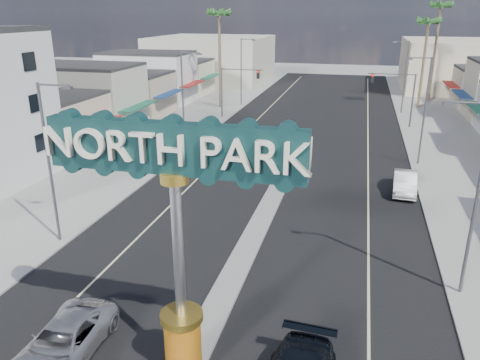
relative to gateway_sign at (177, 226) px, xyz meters
The scene contains 23 objects.
ground 28.64m from the gateway_sign, 90.00° to the left, with size 160.00×160.00×0.00m, color gray.
road 28.64m from the gateway_sign, 90.00° to the left, with size 20.00×120.00×0.01m, color black.
median_island 13.37m from the gateway_sign, 90.00° to the left, with size 1.30×30.00×0.16m, color gray.
sidewalk_left 31.87m from the gateway_sign, 116.55° to the left, with size 8.00×120.00×0.12m, color gray.
sidewalk_right 31.87m from the gateway_sign, 63.45° to the left, with size 8.00×120.00×0.12m, color gray.
storefront_row_left 47.62m from the gateway_sign, 120.33° to the left, with size 12.00×42.00×6.00m, color beige.
backdrop_far_left 76.29m from the gateway_sign, 106.77° to the left, with size 20.00×20.00×8.00m, color #B7B29E.
backdrop_far_right 76.29m from the gateway_sign, 73.23° to the left, with size 20.00×20.00×8.00m, color beige.
gateway_sign is the anchor object (origin of this frame).
traffic_signal_left 43.04m from the gateway_sign, 102.33° to the left, with size 5.09×0.45×6.00m.
traffic_signal_right 43.04m from the gateway_sign, 77.67° to the left, with size 5.09×0.45×6.00m.
streetlight_l_near 13.19m from the gateway_sign, 142.45° to the left, with size 2.03×0.22×9.00m.
streetlight_l_mid 29.91m from the gateway_sign, 110.42° to the left, with size 2.03×0.22×9.00m.
streetlight_l_far 51.10m from the gateway_sign, 101.78° to the left, with size 2.03×0.22×9.00m.
streetlight_r_near 13.19m from the gateway_sign, 37.55° to the left, with size 2.03×0.22×9.00m.
streetlight_r_mid 29.91m from the gateway_sign, 69.58° to the left, with size 2.03×0.22×9.00m.
streetlight_r_far 51.10m from the gateway_sign, 78.22° to the left, with size 2.03×0.22×9.00m.
palm_left_far 50.06m from the gateway_sign, 105.15° to the left, with size 2.60×2.60×13.10m.
palm_right_mid 55.76m from the gateway_sign, 76.47° to the left, with size 2.60×2.60×12.10m.
palm_right_far 62.20m from the gateway_sign, 75.97° to the left, with size 2.60×2.60×14.10m.
suv_left 7.01m from the gateway_sign, behind, with size 2.37×5.13×1.43m, color silver.
car_parked_left 25.98m from the gateway_sign, 109.89° to the left, with size 1.99×4.94×1.68m, color slate.
car_parked_right 23.45m from the gateway_sign, 66.82° to the left, with size 1.57×4.50×1.48m, color white.
Camera 1 is at (5.34, -10.65, 12.41)m, focal length 35.00 mm.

